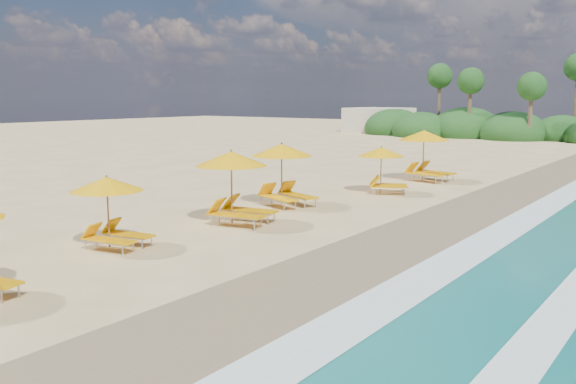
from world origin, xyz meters
TOP-DOWN VIEW (x-y plane):
  - ground at (0.00, 0.00)m, footprint 160.00×160.00m
  - wet_sand at (4.00, 0.00)m, footprint 4.00×160.00m
  - surf_foam at (6.70, 0.00)m, footprint 4.00×160.00m
  - station_2 at (-2.58, -4.57)m, footprint 2.39×2.28m
  - station_3 at (-1.94, -0.16)m, footprint 2.94×2.82m
  - station_4 at (-2.64, 3.40)m, footprint 3.05×2.98m
  - station_5 at (-0.95, 8.32)m, footprint 2.72×2.72m
  - station_6 at (-1.07, 13.02)m, footprint 3.04×2.90m
  - treeline at (-9.94, 45.51)m, footprint 25.80×8.80m
  - beach_building at (-22.00, 48.00)m, footprint 7.00×5.00m

SIDE VIEW (x-z plane):
  - ground at x=0.00m, z-range 0.00..0.00m
  - wet_sand at x=4.00m, z-range 0.00..0.01m
  - surf_foam at x=6.70m, z-range 0.02..0.03m
  - treeline at x=-9.94m, z-range -3.87..5.86m
  - station_2 at x=-2.58m, z-range 0.12..2.12m
  - station_5 at x=-0.95m, z-range 0.12..2.15m
  - station_4 at x=-2.64m, z-range 0.14..2.55m
  - station_3 at x=-1.94m, z-range 0.15..2.56m
  - beach_building at x=-22.00m, z-range 0.00..2.80m
  - station_6 at x=-1.07m, z-range 0.15..2.68m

